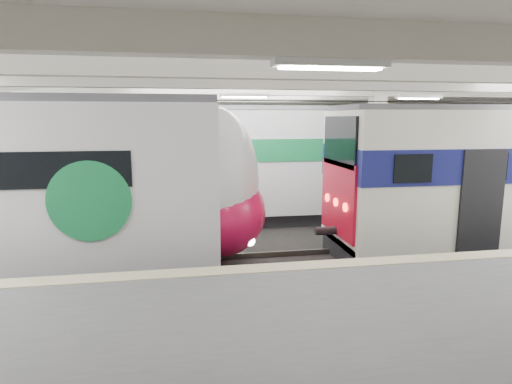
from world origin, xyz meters
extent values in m
cube|color=black|center=(0.00, 0.00, -0.05)|extent=(36.00, 24.00, 0.10)
cube|color=silver|center=(0.00, 0.00, 5.55)|extent=(36.00, 24.00, 0.20)
cube|color=beige|center=(0.00, 10.00, 2.75)|extent=(30.00, 0.10, 5.50)
cube|color=#565658|center=(0.00, -6.50, 0.55)|extent=(30.00, 7.00, 1.10)
cube|color=#C8BA8E|center=(0.00, -3.25, 1.11)|extent=(30.00, 0.50, 0.02)
cube|color=beige|center=(-3.00, 3.00, 2.75)|extent=(0.50, 0.50, 5.50)
cube|color=beige|center=(5.00, 3.00, 2.75)|extent=(0.50, 0.50, 5.50)
cube|color=beige|center=(0.00, 0.00, 5.25)|extent=(30.00, 18.00, 0.50)
cube|color=#59544C|center=(0.00, 0.00, 0.08)|extent=(30.00, 1.52, 0.16)
cube|color=#59544C|center=(0.00, 5.50, 0.08)|extent=(30.00, 1.52, 0.16)
cylinder|color=black|center=(0.00, 0.00, 4.70)|extent=(30.00, 0.03, 0.03)
cylinder|color=black|center=(0.00, 5.50, 4.70)|extent=(30.00, 0.03, 0.03)
cube|color=white|center=(0.00, -2.00, 4.92)|extent=(26.00, 8.40, 0.12)
ellipsoid|color=white|center=(-1.13, 0.00, 2.55)|extent=(2.41, 2.98, 4.01)
ellipsoid|color=#C71042|center=(-1.01, 0.00, 1.65)|extent=(2.56, 3.04, 2.46)
cylinder|color=#178346|center=(-4.13, -1.55, 2.34)|extent=(1.89, 0.06, 1.89)
cube|color=#B80C23|center=(2.46, 0.00, 1.92)|extent=(0.08, 2.58, 2.17)
cube|color=black|center=(2.46, 0.00, 3.57)|extent=(0.08, 2.43, 1.42)
cube|color=white|center=(-2.51, 5.50, 2.51)|extent=(14.85, 3.06, 4.02)
cube|color=#178346|center=(-2.51, 5.50, 3.04)|extent=(14.89, 3.13, 0.85)
cube|color=#4C4C51|center=(-2.51, 5.50, 4.63)|extent=(14.84, 2.53, 0.16)
cube|color=black|center=(-2.51, 5.50, 0.30)|extent=(14.84, 2.75, 0.60)
camera|label=1|loc=(-2.01, -11.70, 4.22)|focal=30.00mm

